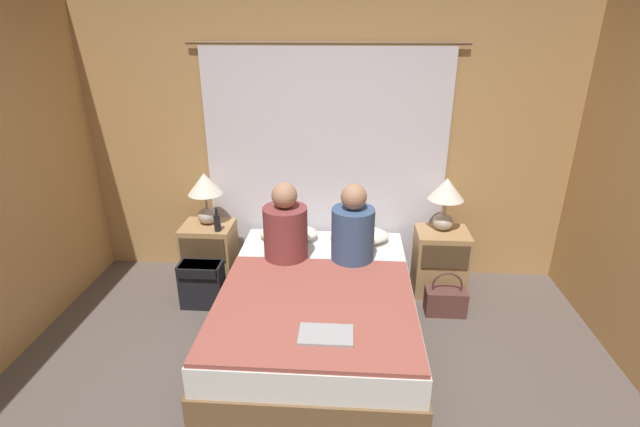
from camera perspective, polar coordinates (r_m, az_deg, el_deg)
wall_back at (r=4.16m, az=0.74°, el=8.75°), size 4.39×0.06×2.50m
curtain_panel at (r=4.15m, az=0.68°, el=5.77°), size 2.32×0.03×2.09m
bed at (r=3.58m, az=-0.32°, el=-11.85°), size 1.42×1.94×0.44m
nightstand_left at (r=4.33m, az=-13.40°, el=-4.90°), size 0.44×0.38×0.58m
nightstand_right at (r=4.22m, az=14.55°, el=-5.73°), size 0.44×0.38×0.58m
lamp_left at (r=4.14m, az=-13.93°, el=2.79°), size 0.30×0.30×0.46m
lamp_right at (r=4.03m, az=15.24°, el=2.12°), size 0.30×0.30×0.46m
pillow_left at (r=4.13m, az=-3.91°, el=-2.41°), size 0.52×0.34×0.12m
pillow_right at (r=4.09m, az=4.83°, el=-2.65°), size 0.52×0.34×0.12m
blanket_on_bed at (r=3.20m, az=-0.71°, el=-11.27°), size 1.36×1.29×0.03m
person_left_in_bed at (r=3.70m, az=-4.27°, el=-1.93°), size 0.35×0.35×0.66m
person_right_in_bed at (r=3.66m, az=4.06°, el=-2.10°), size 0.34×0.34×0.66m
beer_bottle_on_left_stand at (r=4.04m, az=-12.55°, el=-1.04°), size 0.06×0.06×0.21m
laptop_on_bed at (r=2.90m, az=0.74°, el=-14.70°), size 0.33×0.21×0.02m
backpack_on_floor at (r=4.03m, az=-14.35°, el=-8.19°), size 0.36×0.20×0.40m
handbag_on_floor at (r=4.01m, az=15.19°, el=-10.28°), size 0.33×0.17×0.38m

